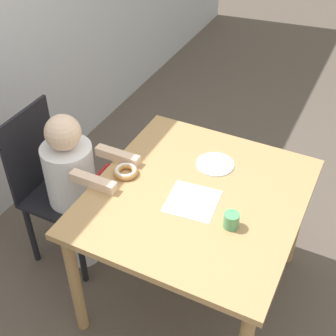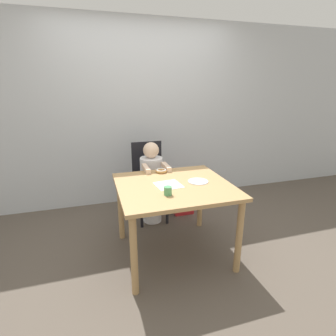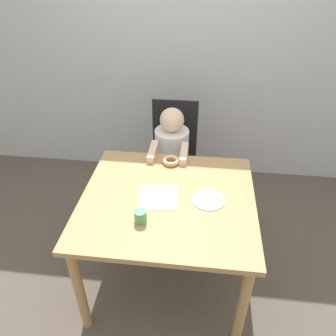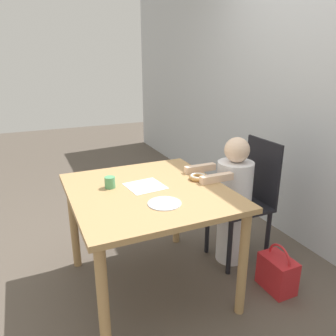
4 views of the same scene
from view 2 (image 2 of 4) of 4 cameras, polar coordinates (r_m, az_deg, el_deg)
ground_plane at (r=2.85m, az=1.22°, el=-17.87°), size 12.00×12.00×0.00m
wall_back at (r=3.75m, az=-5.61°, el=11.35°), size 8.00×0.05×2.50m
dining_table at (r=2.53m, az=1.32°, el=-5.71°), size 1.07×0.99×0.75m
chair at (r=3.33m, az=-4.06°, el=-2.73°), size 0.39×0.42×0.97m
child_figure at (r=3.21m, az=-3.55°, el=-3.34°), size 0.28×0.50×1.02m
donut at (r=2.82m, az=-1.49°, el=-0.59°), size 0.12×0.12×0.04m
napkin at (r=2.47m, az=0.13°, el=-3.74°), size 0.26×0.26×0.00m
handbag at (r=3.56m, az=3.27°, el=-7.77°), size 0.26×0.17×0.35m
cup at (r=2.25m, az=-0.05°, el=-4.98°), size 0.07×0.07×0.07m
plate at (r=2.58m, az=6.56°, el=-2.88°), size 0.20×0.20×0.01m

